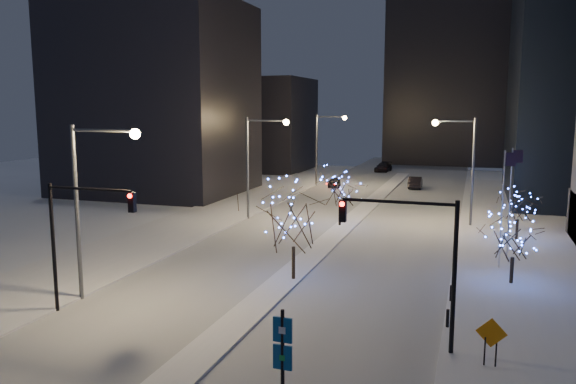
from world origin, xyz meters
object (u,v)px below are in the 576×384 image
at_px(car_near, 334,182).
at_px(wayfinding_sign, 283,351).
at_px(car_mid, 415,182).
at_px(traffic_signal_west, 76,227).
at_px(street_lamp_w_mid, 258,154).
at_px(construction_sign, 491,337).
at_px(holiday_tree_median_near, 294,216).
at_px(holiday_tree_plaza_near, 514,237).
at_px(street_lamp_east, 463,157).
at_px(street_lamp_w_near, 92,188).
at_px(traffic_signal_east, 419,249).
at_px(holiday_tree_plaza_far, 518,205).
at_px(holiday_tree_median_far, 340,188).
at_px(street_lamp_w_far, 324,140).
at_px(car_far, 383,167).

relative_size(car_near, wayfinding_sign, 1.00).
height_order(car_mid, wayfinding_sign, wayfinding_sign).
height_order(traffic_signal_west, car_near, traffic_signal_west).
relative_size(street_lamp_w_mid, construction_sign, 4.75).
height_order(street_lamp_w_mid, construction_sign, street_lamp_w_mid).
xyz_separation_m(wayfinding_sign, construction_sign, (7.11, 6.16, -1.01)).
height_order(traffic_signal_west, holiday_tree_median_near, traffic_signal_west).
bearing_deg(holiday_tree_plaza_near, street_lamp_east, 101.45).
xyz_separation_m(street_lamp_w_near, traffic_signal_east, (17.88, -1.00, -1.74)).
relative_size(holiday_tree_plaza_far, wayfinding_sign, 1.09).
xyz_separation_m(street_lamp_w_near, holiday_tree_median_near, (9.44, 7.17, -2.30)).
distance_m(traffic_signal_west, car_near, 51.76).
distance_m(holiday_tree_median_far, holiday_tree_plaza_far, 15.23).
relative_size(street_lamp_w_near, traffic_signal_east, 1.43).
bearing_deg(traffic_signal_west, holiday_tree_median_near, 45.74).
bearing_deg(holiday_tree_median_far, street_lamp_w_far, 108.12).
xyz_separation_m(street_lamp_w_mid, car_mid, (12.48, 27.10, -5.70)).
relative_size(traffic_signal_west, holiday_tree_median_near, 1.09).
bearing_deg(traffic_signal_east, street_lamp_w_near, 176.79).
bearing_deg(street_lamp_w_far, street_lamp_east, -49.15).
relative_size(traffic_signal_east, holiday_tree_median_near, 1.09).
xyz_separation_m(traffic_signal_west, holiday_tree_median_far, (7.94, 26.21, -1.11)).
relative_size(traffic_signal_east, holiday_tree_plaza_near, 1.56).
bearing_deg(holiday_tree_median_near, car_near, 100.34).
height_order(street_lamp_w_far, wayfinding_sign, street_lamp_w_far).
distance_m(street_lamp_east, traffic_signal_east, 29.08).
bearing_deg(construction_sign, street_lamp_w_mid, 133.95).
distance_m(street_lamp_w_mid, car_near, 25.31).
height_order(street_lamp_w_near, construction_sign, street_lamp_w_near).
distance_m(holiday_tree_plaza_near, construction_sign, 12.65).
bearing_deg(traffic_signal_west, street_lamp_east, 58.31).
height_order(traffic_signal_west, car_mid, traffic_signal_west).
bearing_deg(street_lamp_east, street_lamp_w_far, 130.85).
bearing_deg(holiday_tree_plaza_far, construction_sign, -95.85).
relative_size(street_lamp_w_near, wayfinding_sign, 2.53).
bearing_deg(street_lamp_w_near, holiday_tree_median_far, 70.79).
height_order(street_lamp_w_mid, car_far, street_lamp_w_mid).
distance_m(holiday_tree_plaza_far, construction_sign, 25.35).
xyz_separation_m(street_lamp_w_near, traffic_signal_west, (0.50, -2.00, -1.74)).
bearing_deg(car_near, traffic_signal_west, -100.43).
relative_size(street_lamp_w_mid, wayfinding_sign, 2.53).
bearing_deg(street_lamp_w_far, holiday_tree_median_far, -71.88).
xyz_separation_m(traffic_signal_east, holiday_tree_plaza_far, (5.75, 24.33, -1.76)).
distance_m(holiday_tree_median_far, holiday_tree_plaza_near, 19.60).
distance_m(car_near, car_far, 21.64).
distance_m(street_lamp_w_near, holiday_tree_median_near, 12.07).
height_order(holiday_tree_median_near, wayfinding_sign, holiday_tree_median_near).
distance_m(street_lamp_east, car_mid, 25.60).
height_order(street_lamp_w_far, traffic_signal_east, street_lamp_w_far).
height_order(street_lamp_w_far, traffic_signal_west, street_lamp_w_far).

